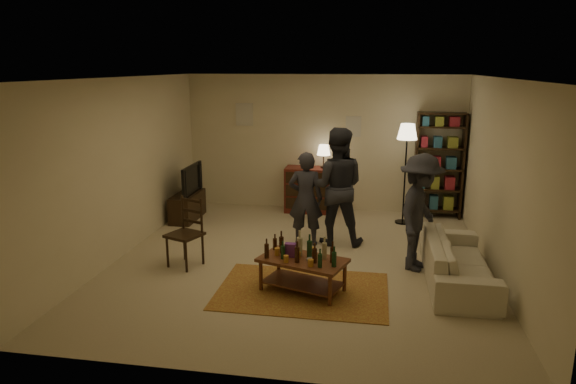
% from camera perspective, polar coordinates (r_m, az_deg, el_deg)
% --- Properties ---
extents(floor, '(6.00, 6.00, 0.00)m').
position_cam_1_polar(floor, '(7.79, 1.41, -7.69)').
color(floor, '#C6B793').
rests_on(floor, ground).
extents(room_shell, '(6.00, 6.00, 6.00)m').
position_cam_1_polar(room_shell, '(10.34, 0.30, 8.06)').
color(room_shell, beige).
rests_on(room_shell, ground).
extents(rug, '(2.20, 1.50, 0.01)m').
position_cam_1_polar(rug, '(6.83, 1.62, -10.89)').
color(rug, brown).
rests_on(rug, ground).
extents(coffee_table, '(1.23, 0.91, 0.79)m').
position_cam_1_polar(coffee_table, '(6.67, 1.62, -7.78)').
color(coffee_table, brown).
rests_on(coffee_table, ground).
extents(dining_chair, '(0.58, 0.58, 1.03)m').
position_cam_1_polar(dining_chair, '(7.64, -11.13, -4.10)').
color(dining_chair, black).
rests_on(dining_chair, ground).
extents(tv_stand, '(0.40, 1.00, 1.06)m').
position_cam_1_polar(tv_stand, '(9.94, -11.12, -0.83)').
color(tv_stand, black).
rests_on(tv_stand, ground).
extents(dresser, '(1.00, 0.50, 1.36)m').
position_cam_1_polar(dresser, '(10.25, 2.56, 0.39)').
color(dresser, maroon).
rests_on(dresser, ground).
extents(bookshelf, '(0.90, 0.34, 2.02)m').
position_cam_1_polar(bookshelf, '(10.19, 16.39, 2.97)').
color(bookshelf, black).
rests_on(bookshelf, ground).
extents(floor_lamp, '(0.36, 0.36, 1.85)m').
position_cam_1_polar(floor_lamp, '(9.51, 13.08, 5.77)').
color(floor_lamp, black).
rests_on(floor_lamp, ground).
extents(sofa, '(0.81, 2.08, 0.61)m').
position_cam_1_polar(sofa, '(7.34, 18.36, -7.30)').
color(sofa, beige).
rests_on(sofa, ground).
extents(person_left, '(0.58, 0.40, 1.54)m').
position_cam_1_polar(person_left, '(8.29, 1.97, -0.76)').
color(person_left, '#282830').
rests_on(person_left, ground).
extents(person_right, '(0.96, 0.76, 1.92)m').
position_cam_1_polar(person_right, '(8.33, 5.39, 0.60)').
color(person_right, '#25262C').
rests_on(person_right, ground).
extents(person_by_sofa, '(0.96, 1.24, 1.68)m').
position_cam_1_polar(person_by_sofa, '(7.49, 14.44, -2.24)').
color(person_by_sofa, '#2A2A32').
rests_on(person_by_sofa, ground).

